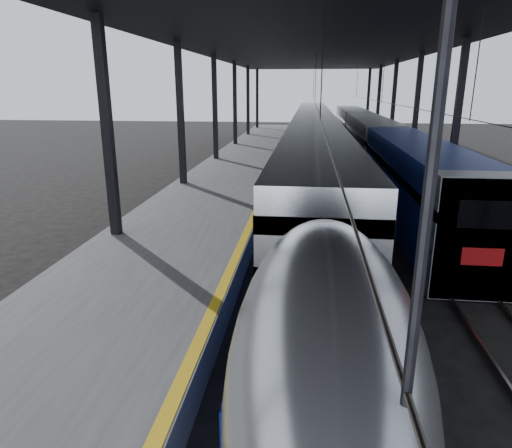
# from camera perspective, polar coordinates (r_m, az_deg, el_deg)

# --- Properties ---
(ground) EXTENTS (160.00, 160.00, 0.00)m
(ground) POSITION_cam_1_polar(r_m,az_deg,el_deg) (13.26, -1.41, -12.82)
(ground) COLOR black
(ground) RESTS_ON ground
(platform) EXTENTS (6.00, 80.00, 1.00)m
(platform) POSITION_cam_1_polar(r_m,az_deg,el_deg) (32.40, -2.71, 5.96)
(platform) COLOR #4C4C4F
(platform) RESTS_ON ground
(yellow_strip) EXTENTS (0.30, 80.00, 0.01)m
(yellow_strip) POSITION_cam_1_polar(r_m,az_deg,el_deg) (31.99, 2.27, 6.75)
(yellow_strip) COLOR gold
(yellow_strip) RESTS_ON platform
(rails) EXTENTS (6.52, 80.00, 0.16)m
(rails) POSITION_cam_1_polar(r_m,az_deg,el_deg) (32.20, 11.55, 4.81)
(rails) COLOR slate
(rails) RESTS_ON ground
(canopy) EXTENTS (18.00, 75.00, 9.47)m
(canopy) POSITION_cam_1_polar(r_m,az_deg,el_deg) (31.53, 7.52, 21.28)
(canopy) COLOR black
(canopy) RESTS_ON ground
(tgv_train) EXTENTS (3.14, 65.20, 4.50)m
(tgv_train) POSITION_cam_1_polar(r_m,az_deg,el_deg) (34.33, 7.19, 9.17)
(tgv_train) COLOR #AFB1B6
(tgv_train) RESTS_ON ground
(second_train) EXTENTS (2.92, 56.05, 4.02)m
(second_train) POSITION_cam_1_polar(r_m,az_deg,el_deg) (41.62, 14.13, 10.01)
(second_train) COLOR navy
(second_train) RESTS_ON ground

